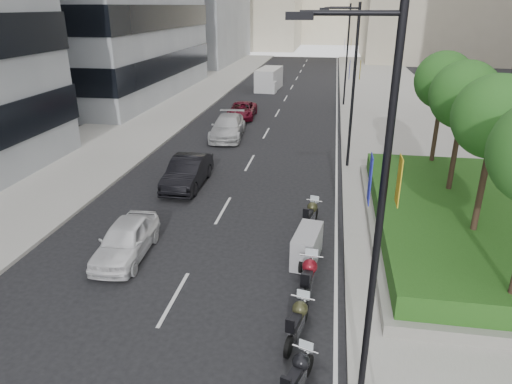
% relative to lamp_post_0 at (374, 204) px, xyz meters
% --- Properties ---
extents(sidewalk_right, '(10.00, 100.00, 0.15)m').
position_rel_lamp_post_0_xyz_m(sidewalk_right, '(4.86, 29.00, -4.99)').
color(sidewalk_right, '#9E9B93').
rests_on(sidewalk_right, ground).
extents(sidewalk_left, '(8.00, 100.00, 0.15)m').
position_rel_lamp_post_0_xyz_m(sidewalk_left, '(-16.14, 29.00, -4.99)').
color(sidewalk_left, '#9E9B93').
rests_on(sidewalk_left, ground).
extents(lane_edge, '(0.12, 100.00, 0.01)m').
position_rel_lamp_post_0_xyz_m(lane_edge, '(-0.44, 29.00, -5.06)').
color(lane_edge, silver).
rests_on(lane_edge, ground).
extents(lane_centre, '(0.12, 100.00, 0.01)m').
position_rel_lamp_post_0_xyz_m(lane_centre, '(-5.64, 29.00, -5.06)').
color(lane_centre, silver).
rests_on(lane_centre, ground).
extents(planter, '(10.00, 14.00, 0.40)m').
position_rel_lamp_post_0_xyz_m(planter, '(5.86, 9.00, -4.72)').
color(planter, gray).
rests_on(planter, sidewalk_right).
extents(hedge, '(9.40, 13.40, 0.80)m').
position_rel_lamp_post_0_xyz_m(hedge, '(5.86, 9.00, -4.12)').
color(hedge, '#1C4413').
rests_on(hedge, planter).
extents(tree_1, '(2.80, 2.80, 6.30)m').
position_rel_lamp_post_0_xyz_m(tree_1, '(4.36, 7.00, 0.36)').
color(tree_1, '#332319').
rests_on(tree_1, planter).
extents(tree_2, '(2.80, 2.80, 6.30)m').
position_rel_lamp_post_0_xyz_m(tree_2, '(4.36, 11.00, 0.36)').
color(tree_2, '#332319').
rests_on(tree_2, planter).
extents(tree_3, '(2.80, 2.80, 6.30)m').
position_rel_lamp_post_0_xyz_m(tree_3, '(4.36, 15.00, 0.36)').
color(tree_3, '#332319').
rests_on(tree_3, planter).
extents(lamp_post_0, '(2.34, 0.45, 9.00)m').
position_rel_lamp_post_0_xyz_m(lamp_post_0, '(0.00, 0.00, 0.00)').
color(lamp_post_0, black).
rests_on(lamp_post_0, ground).
extents(lamp_post_1, '(2.34, 0.45, 9.00)m').
position_rel_lamp_post_0_xyz_m(lamp_post_1, '(0.00, 17.00, 0.00)').
color(lamp_post_1, black).
rests_on(lamp_post_1, ground).
extents(lamp_post_2, '(2.34, 0.45, 9.00)m').
position_rel_lamp_post_0_xyz_m(lamp_post_2, '(0.00, 35.00, 0.00)').
color(lamp_post_2, black).
rests_on(lamp_post_2, ground).
extents(motorcycle_2, '(0.87, 1.98, 1.02)m').
position_rel_lamp_post_0_xyz_m(motorcycle_2, '(-1.39, -0.27, -4.52)').
color(motorcycle_2, black).
rests_on(motorcycle_2, ground).
extents(motorcycle_3, '(0.74, 2.10, 1.06)m').
position_rel_lamp_post_0_xyz_m(motorcycle_3, '(-1.55, 1.78, -4.50)').
color(motorcycle_3, black).
rests_on(motorcycle_3, ground).
extents(motorcycle_4, '(0.78, 2.35, 1.17)m').
position_rel_lamp_post_0_xyz_m(motorcycle_4, '(-1.37, 3.95, -4.44)').
color(motorcycle_4, black).
rests_on(motorcycle_4, ground).
extents(motorcycle_5, '(1.11, 2.14, 1.23)m').
position_rel_lamp_post_0_xyz_m(motorcycle_5, '(-1.54, 6.07, -4.45)').
color(motorcycle_5, black).
rests_on(motorcycle_5, ground).
extents(motorcycle_6, '(0.77, 2.05, 1.04)m').
position_rel_lamp_post_0_xyz_m(motorcycle_6, '(-1.56, 8.97, -4.51)').
color(motorcycle_6, black).
rests_on(motorcycle_6, ground).
extents(car_a, '(1.87, 4.17, 1.39)m').
position_rel_lamp_post_0_xyz_m(car_a, '(-8.27, 5.32, -4.37)').
color(car_a, white).
rests_on(car_a, ground).
extents(car_b, '(1.68, 4.71, 1.55)m').
position_rel_lamp_post_0_xyz_m(car_b, '(-8.17, 12.71, -4.29)').
color(car_b, black).
rests_on(car_b, ground).
extents(car_c, '(2.61, 5.54, 1.56)m').
position_rel_lamp_post_0_xyz_m(car_c, '(-8.19, 22.35, -4.28)').
color(car_c, '#BDBDBF').
rests_on(car_c, ground).
extents(car_d, '(2.36, 4.74, 1.29)m').
position_rel_lamp_post_0_xyz_m(car_d, '(-8.37, 28.64, -4.42)').
color(car_d, '#5F0B1C').
rests_on(car_d, ground).
extents(delivery_van, '(2.55, 5.72, 2.34)m').
position_rel_lamp_post_0_xyz_m(delivery_van, '(-8.06, 42.70, -3.97)').
color(delivery_van, silver).
rests_on(delivery_van, ground).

